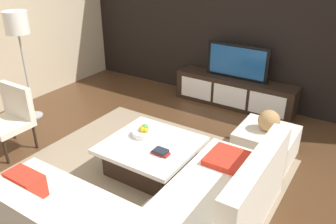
# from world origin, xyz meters

# --- Properties ---
(ground_plane) EXTENTS (14.00, 14.00, 0.00)m
(ground_plane) POSITION_xyz_m (0.00, 0.00, 0.00)
(ground_plane) COLOR #4C301C
(feature_wall_back) EXTENTS (6.40, 0.12, 2.80)m
(feature_wall_back) POSITION_xyz_m (0.00, 2.70, 1.40)
(feature_wall_back) COLOR black
(feature_wall_back) RESTS_ON ground
(area_rug) EXTENTS (3.00, 2.57, 0.01)m
(area_rug) POSITION_xyz_m (-0.10, 0.00, 0.01)
(area_rug) COLOR gray
(area_rug) RESTS_ON ground
(media_console) EXTENTS (2.03, 0.43, 0.50)m
(media_console) POSITION_xyz_m (0.00, 2.40, 0.25)
(media_console) COLOR black
(media_console) RESTS_ON ground
(television) EXTENTS (1.05, 0.06, 0.57)m
(television) POSITION_xyz_m (0.00, 2.40, 0.79)
(television) COLOR black
(television) RESTS_ON media_console
(sectional_couch) EXTENTS (2.30, 2.27, 0.81)m
(sectional_couch) POSITION_xyz_m (0.49, -0.89, 0.28)
(sectional_couch) COLOR beige
(sectional_couch) RESTS_ON ground
(coffee_table) EXTENTS (1.05, 1.01, 0.38)m
(coffee_table) POSITION_xyz_m (-0.10, 0.10, 0.20)
(coffee_table) COLOR black
(coffee_table) RESTS_ON ground
(accent_chair_near) EXTENTS (0.56, 0.52, 0.87)m
(accent_chair_near) POSITION_xyz_m (-1.95, -0.45, 0.49)
(accent_chair_near) COLOR black
(accent_chair_near) RESTS_ON ground
(floor_lamp) EXTENTS (0.34, 0.34, 1.65)m
(floor_lamp) POSITION_xyz_m (-2.54, 0.27, 1.40)
(floor_lamp) COLOR #A5A5AA
(floor_lamp) RESTS_ON ground
(ottoman) EXTENTS (0.70, 0.70, 0.40)m
(ottoman) POSITION_xyz_m (0.96, 1.12, 0.20)
(ottoman) COLOR beige
(ottoman) RESTS_ON ground
(fruit_bowl) EXTENTS (0.28, 0.28, 0.14)m
(fruit_bowl) POSITION_xyz_m (-0.28, 0.20, 0.43)
(fruit_bowl) COLOR silver
(fruit_bowl) RESTS_ON coffee_table
(decorative_ball) EXTENTS (0.27, 0.27, 0.27)m
(decorative_ball) POSITION_xyz_m (0.96, 1.12, 0.53)
(decorative_ball) COLOR #AD8451
(decorative_ball) RESTS_ON ottoman
(book_stack) EXTENTS (0.21, 0.12, 0.06)m
(book_stack) POSITION_xyz_m (0.12, -0.03, 0.41)
(book_stack) COLOR maroon
(book_stack) RESTS_ON coffee_table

